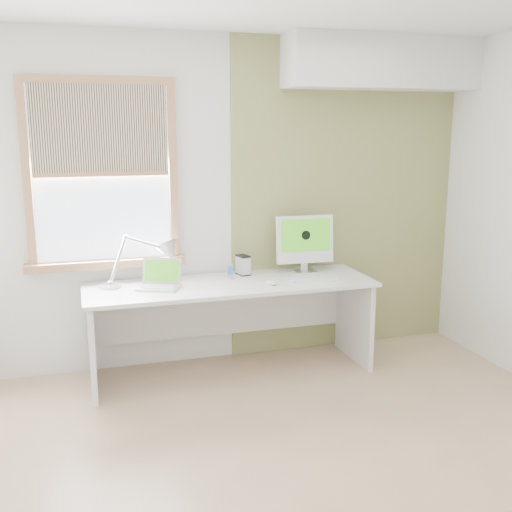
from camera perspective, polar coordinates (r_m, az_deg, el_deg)
name	(u,v)px	position (r m, az deg, el deg)	size (l,w,h in m)	color
room	(313,240)	(3.23, 5.38, 1.48)	(4.04, 3.54, 2.64)	tan
accent_wall	(345,198)	(5.20, 8.43, 5.42)	(2.00, 0.02, 2.60)	#888551
soffit	(381,62)	(5.13, 11.78, 17.53)	(1.60, 0.40, 0.42)	white
window	(102,175)	(4.67, -14.37, 7.45)	(1.20, 0.14, 1.42)	#9B6943
desk	(229,305)	(4.71, -2.59, -4.65)	(2.20, 0.70, 0.73)	silver
desk_lamp	(159,256)	(4.65, -9.20, 0.00)	(0.70, 0.32, 0.38)	silver
laptop	(160,280)	(4.52, -9.09, -2.29)	(0.37, 0.34, 0.21)	silver
phone_dock	(230,275)	(4.71, -2.51, -1.78)	(0.08, 0.08, 0.12)	silver
external_drive	(243,265)	(4.83, -1.23, -0.87)	(0.10, 0.14, 0.16)	silver
imac	(305,241)	(4.91, 4.64, 1.47)	(0.48, 0.16, 0.46)	silver
keyboard	(316,280)	(4.68, 5.70, -2.23)	(0.40, 0.17, 0.02)	white
mouse	(271,282)	(4.55, 1.45, -2.51)	(0.06, 0.11, 0.03)	white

